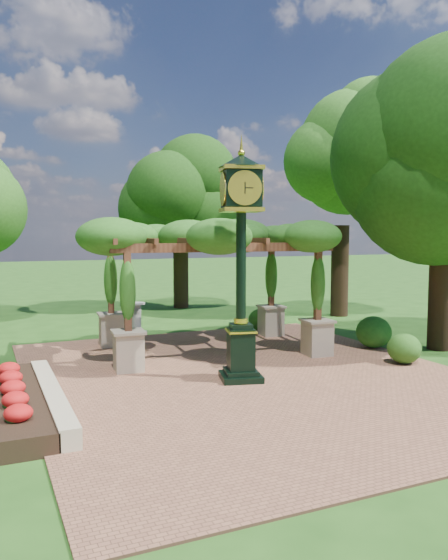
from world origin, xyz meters
name	(u,v)px	position (x,y,z in m)	size (l,w,h in m)	color
ground	(270,387)	(0.00, 0.00, 0.00)	(120.00, 120.00, 0.00)	#1E4714
brick_plaza	(250,376)	(0.00, 1.00, 0.02)	(10.00, 12.00, 0.04)	brown
border_wall	(52,398)	(-4.60, 0.50, 0.20)	(0.35, 5.00, 0.40)	#C6B793
flower_bed	(2,405)	(-5.50, 0.50, 0.18)	(1.50, 5.00, 0.36)	red
pedestal_clock	(241,246)	(-0.38, 0.70, 3.13)	(1.26, 1.26, 5.24)	black
pergola	(210,243)	(0.21, 3.94, 3.13)	(6.36, 4.31, 3.81)	tan
sundial	(137,321)	(-1.07, 7.30, 0.48)	(0.80, 0.80, 1.10)	gray
shrub_front	(404,348)	(4.20, 0.41, 0.43)	(0.87, 0.87, 0.78)	#265418
shrub_mid	(374,332)	(4.75, 2.29, 0.51)	(1.04, 1.04, 0.93)	#1B4E16
shrub_back	(261,320)	(3.00, 6.12, 0.42)	(0.85, 0.85, 0.77)	#265A1A
tree_north	(180,192)	(2.60, 13.16, 5.30)	(3.81, 3.81, 7.75)	black
tree_east_far	(342,154)	(7.77, 8.14, 6.61)	(4.06, 4.06, 9.66)	black
tree_east_near	(446,143)	(6.53, 1.48, 6.00)	(5.16, 5.16, 8.73)	black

